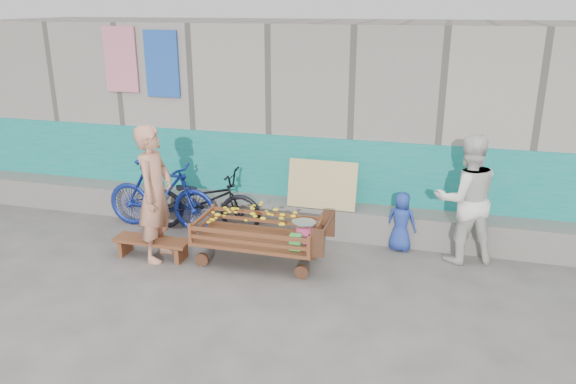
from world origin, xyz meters
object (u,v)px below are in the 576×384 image
(bench, at_px, (152,244))
(woman, at_px, (466,199))
(bicycle_dark, at_px, (202,201))
(bicycle_blue, at_px, (161,195))
(vendor_man, at_px, (155,194))
(banana_cart, at_px, (255,227))
(child, at_px, (401,222))

(bench, xyz_separation_m, woman, (4.02, 1.04, 0.67))
(bench, height_order, bicycle_dark, bicycle_dark)
(woman, relative_size, bicycle_blue, 0.98)
(bench, relative_size, woman, 0.61)
(bench, distance_m, bicycle_dark, 1.13)
(bicycle_blue, bearing_deg, vendor_man, -154.74)
(banana_cart, height_order, woman, woman)
(bench, xyz_separation_m, bicycle_dark, (0.27, 1.06, 0.29))
(banana_cart, bearing_deg, bicycle_dark, 143.52)
(vendor_man, xyz_separation_m, child, (3.12, 1.14, -0.49))
(woman, xyz_separation_m, child, (-0.81, 0.11, -0.44))
(bench, bearing_deg, child, 19.71)
(child, bearing_deg, bench, 29.27)
(banana_cart, xyz_separation_m, child, (1.81, 0.93, -0.09))
(bench, xyz_separation_m, child, (3.21, 1.15, 0.23))
(woman, xyz_separation_m, bicycle_dark, (-3.75, 0.02, -0.38))
(woman, height_order, bicycle_dark, woman)
(bench, height_order, bicycle_blue, bicycle_blue)
(vendor_man, relative_size, bicycle_dark, 1.00)
(banana_cart, height_order, bicycle_blue, bicycle_blue)
(banana_cart, bearing_deg, child, 27.09)
(bench, distance_m, child, 3.42)
(bicycle_dark, bearing_deg, child, -91.64)
(bench, bearing_deg, banana_cart, 9.07)
(bench, bearing_deg, woman, 14.49)
(banana_cart, xyz_separation_m, vendor_man, (-1.30, -0.21, 0.40))
(banana_cart, distance_m, bicycle_blue, 1.91)
(bench, distance_m, bicycle_blue, 1.09)
(child, xyz_separation_m, bicycle_dark, (-2.94, -0.09, 0.06))
(vendor_man, xyz_separation_m, woman, (3.93, 1.03, -0.05))
(woman, bearing_deg, banana_cart, -1.56)
(child, height_order, bicycle_dark, bicycle_dark)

